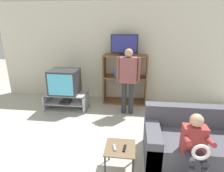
{
  "coord_description": "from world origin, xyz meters",
  "views": [
    {
      "loc": [
        0.59,
        -1.4,
        2.04
      ],
      "look_at": [
        0.17,
        2.0,
        0.9
      ],
      "focal_mm": 30.0,
      "sensor_mm": 36.0,
      "label": 1
    }
  ],
  "objects_px": {
    "remote_control_black": "(125,148)",
    "person_standing_adult": "(128,76)",
    "television_main": "(65,82)",
    "couch": "(199,143)",
    "media_shelf": "(125,79)",
    "remote_control_white": "(115,147)",
    "television_flat": "(124,45)",
    "tv_stand": "(67,101)",
    "person_seated_child": "(195,145)",
    "snack_table": "(120,150)"
  },
  "relations": [
    {
      "from": "television_main",
      "to": "media_shelf",
      "type": "height_order",
      "value": "media_shelf"
    },
    {
      "from": "couch",
      "to": "tv_stand",
      "type": "bearing_deg",
      "value": 150.56
    },
    {
      "from": "tv_stand",
      "to": "person_standing_adult",
      "type": "relative_size",
      "value": 0.66
    },
    {
      "from": "tv_stand",
      "to": "couch",
      "type": "bearing_deg",
      "value": -29.44
    },
    {
      "from": "television_flat",
      "to": "snack_table",
      "type": "relative_size",
      "value": 1.6
    },
    {
      "from": "remote_control_white",
      "to": "couch",
      "type": "height_order",
      "value": "couch"
    },
    {
      "from": "person_standing_adult",
      "to": "remote_control_black",
      "type": "bearing_deg",
      "value": -88.69
    },
    {
      "from": "remote_control_black",
      "to": "couch",
      "type": "height_order",
      "value": "couch"
    },
    {
      "from": "tv_stand",
      "to": "remote_control_black",
      "type": "height_order",
      "value": "tv_stand"
    },
    {
      "from": "television_flat",
      "to": "snack_table",
      "type": "bearing_deg",
      "value": -87.3
    },
    {
      "from": "couch",
      "to": "television_flat",
      "type": "bearing_deg",
      "value": 121.6
    },
    {
      "from": "television_flat",
      "to": "remote_control_white",
      "type": "height_order",
      "value": "television_flat"
    },
    {
      "from": "person_seated_child",
      "to": "media_shelf",
      "type": "bearing_deg",
      "value": 111.54
    },
    {
      "from": "television_main",
      "to": "snack_table",
      "type": "relative_size",
      "value": 1.6
    },
    {
      "from": "person_standing_adult",
      "to": "person_seated_child",
      "type": "xyz_separation_m",
      "value": [
        0.94,
        -1.97,
        -0.35
      ]
    },
    {
      "from": "snack_table",
      "to": "remote_control_black",
      "type": "relative_size",
      "value": 2.95
    },
    {
      "from": "remote_control_black",
      "to": "person_standing_adult",
      "type": "xyz_separation_m",
      "value": [
        -0.04,
        1.9,
        0.53
      ]
    },
    {
      "from": "person_standing_adult",
      "to": "remote_control_white",
      "type": "bearing_deg",
      "value": -92.89
    },
    {
      "from": "television_flat",
      "to": "snack_table",
      "type": "xyz_separation_m",
      "value": [
        0.12,
        -2.55,
        -1.19
      ]
    },
    {
      "from": "person_seated_child",
      "to": "tv_stand",
      "type": "bearing_deg",
      "value": 140.45
    },
    {
      "from": "remote_control_white",
      "to": "person_standing_adult",
      "type": "distance_m",
      "value": 1.97
    },
    {
      "from": "television_main",
      "to": "media_shelf",
      "type": "distance_m",
      "value": 1.55
    },
    {
      "from": "media_shelf",
      "to": "television_flat",
      "type": "relative_size",
      "value": 1.89
    },
    {
      "from": "television_main",
      "to": "remote_control_white",
      "type": "bearing_deg",
      "value": -53.7
    },
    {
      "from": "snack_table",
      "to": "remote_control_white",
      "type": "xyz_separation_m",
      "value": [
        -0.08,
        -0.03,
        0.06
      ]
    },
    {
      "from": "tv_stand",
      "to": "remote_control_black",
      "type": "relative_size",
      "value": 7.05
    },
    {
      "from": "television_flat",
      "to": "remote_control_black",
      "type": "relative_size",
      "value": 4.73
    },
    {
      "from": "tv_stand",
      "to": "television_flat",
      "type": "bearing_deg",
      "value": 24.29
    },
    {
      "from": "television_main",
      "to": "tv_stand",
      "type": "bearing_deg",
      "value": -21.81
    },
    {
      "from": "remote_control_black",
      "to": "tv_stand",
      "type": "bearing_deg",
      "value": 133.88
    },
    {
      "from": "tv_stand",
      "to": "person_seated_child",
      "type": "relative_size",
      "value": 1.04
    },
    {
      "from": "tv_stand",
      "to": "remote_control_white",
      "type": "distance_m",
      "value": 2.42
    },
    {
      "from": "television_main",
      "to": "person_standing_adult",
      "type": "bearing_deg",
      "value": -2.33
    },
    {
      "from": "media_shelf",
      "to": "remote_control_white",
      "type": "relative_size",
      "value": 8.96
    },
    {
      "from": "media_shelf",
      "to": "remote_control_black",
      "type": "relative_size",
      "value": 8.96
    },
    {
      "from": "couch",
      "to": "person_standing_adult",
      "type": "distance_m",
      "value": 1.99
    },
    {
      "from": "television_main",
      "to": "couch",
      "type": "relative_size",
      "value": 0.41
    },
    {
      "from": "couch",
      "to": "person_seated_child",
      "type": "distance_m",
      "value": 0.64
    },
    {
      "from": "snack_table",
      "to": "person_standing_adult",
      "type": "height_order",
      "value": "person_standing_adult"
    },
    {
      "from": "couch",
      "to": "media_shelf",
      "type": "bearing_deg",
      "value": 121.01
    },
    {
      "from": "television_flat",
      "to": "person_standing_adult",
      "type": "distance_m",
      "value": 0.92
    },
    {
      "from": "remote_control_black",
      "to": "person_standing_adult",
      "type": "bearing_deg",
      "value": 96.52
    },
    {
      "from": "couch",
      "to": "person_seated_child",
      "type": "bearing_deg",
      "value": -115.68
    },
    {
      "from": "snack_table",
      "to": "remote_control_white",
      "type": "relative_size",
      "value": 2.95
    },
    {
      "from": "tv_stand",
      "to": "television_flat",
      "type": "distance_m",
      "value": 2.01
    },
    {
      "from": "remote_control_black",
      "to": "television_flat",
      "type": "bearing_deg",
      "value": 99.29
    },
    {
      "from": "television_main",
      "to": "media_shelf",
      "type": "bearing_deg",
      "value": 23.2
    },
    {
      "from": "television_main",
      "to": "remote_control_white",
      "type": "xyz_separation_m",
      "value": [
        1.44,
        -1.96,
        -0.32
      ]
    },
    {
      "from": "television_flat",
      "to": "remote_control_white",
      "type": "distance_m",
      "value": 2.81
    },
    {
      "from": "media_shelf",
      "to": "television_flat",
      "type": "xyz_separation_m",
      "value": [
        -0.03,
        0.0,
        0.87
      ]
    }
  ]
}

